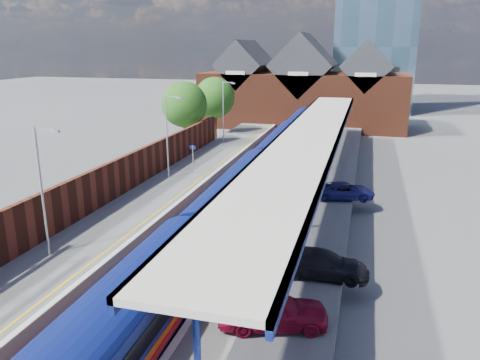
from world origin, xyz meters
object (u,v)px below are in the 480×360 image
(lamp_post_d, at_px, (224,108))
(train, at_px, (264,166))
(lamp_post_c, at_px, (168,132))
(platform_sign, at_px, (193,154))
(parked_car_dark, at_px, (322,264))
(parked_car_red, at_px, (273,310))
(lamp_post_b, at_px, (43,184))
(parked_car_blue, at_px, (344,191))

(lamp_post_d, bearing_deg, train, -61.35)
(train, bearing_deg, lamp_post_c, -168.35)
(platform_sign, height_order, parked_car_dark, platform_sign)
(parked_car_red, bearing_deg, parked_car_dark, -32.65)
(train, xyz_separation_m, parked_car_dark, (6.49, -16.26, -0.46))
(lamp_post_d, height_order, parked_car_red, lamp_post_d)
(lamp_post_c, height_order, parked_car_dark, lamp_post_c)
(lamp_post_b, height_order, lamp_post_c, same)
(train, relative_size, lamp_post_d, 9.42)
(platform_sign, height_order, parked_car_blue, platform_sign)
(platform_sign, bearing_deg, train, -3.36)
(lamp_post_d, bearing_deg, lamp_post_c, -90.00)
(train, bearing_deg, parked_car_red, -76.63)
(lamp_post_c, relative_size, lamp_post_d, 1.00)
(parked_car_red, height_order, parked_car_dark, parked_car_red)
(platform_sign, bearing_deg, lamp_post_d, 95.56)
(train, distance_m, lamp_post_d, 16.64)
(lamp_post_b, xyz_separation_m, lamp_post_c, (0.00, 16.00, 0.00))
(train, relative_size, parked_car_blue, 15.14)
(lamp_post_c, height_order, parked_car_blue, lamp_post_c)
(lamp_post_d, xyz_separation_m, parked_car_blue, (14.73, -17.98, -3.39))
(lamp_post_b, distance_m, lamp_post_c, 16.00)
(parked_car_dark, bearing_deg, platform_sign, 37.39)
(train, xyz_separation_m, lamp_post_d, (-7.86, 14.38, 2.87))
(platform_sign, xyz_separation_m, parked_car_red, (11.50, -21.45, -0.94))
(train, xyz_separation_m, parked_car_red, (5.01, -21.06, -0.37))
(lamp_post_d, relative_size, platform_sign, 2.80)
(train, bearing_deg, platform_sign, 176.64)
(train, height_order, parked_car_red, train)
(lamp_post_b, height_order, parked_car_blue, lamp_post_b)
(lamp_post_b, relative_size, parked_car_red, 1.59)
(lamp_post_b, bearing_deg, platform_sign, 85.67)
(lamp_post_c, relative_size, parked_car_dark, 1.55)
(platform_sign, bearing_deg, lamp_post_b, -94.33)
(lamp_post_b, bearing_deg, lamp_post_c, 90.00)
(parked_car_dark, bearing_deg, lamp_post_b, 94.85)
(lamp_post_b, bearing_deg, train, 65.97)
(lamp_post_d, xyz_separation_m, parked_car_red, (12.86, -35.45, -3.24))
(train, height_order, parked_car_blue, train)
(lamp_post_d, distance_m, parked_car_blue, 23.49)
(lamp_post_b, xyz_separation_m, lamp_post_d, (0.00, 32.00, 0.00))
(lamp_post_d, distance_m, parked_car_dark, 33.99)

